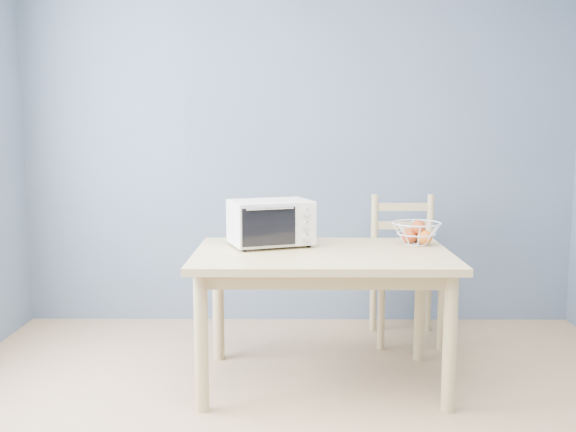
{
  "coord_description": "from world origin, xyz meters",
  "views": [
    {
      "loc": [
        -0.05,
        -2.41,
        1.41
      ],
      "look_at": [
        -0.07,
        1.16,
        0.93
      ],
      "focal_mm": 40.0,
      "sensor_mm": 36.0,
      "label": 1
    }
  ],
  "objects_px": {
    "dining_table": "(322,270)",
    "fruit_basket": "(417,232)",
    "toaster_oven": "(268,222)",
    "dining_chair": "(405,269)"
  },
  "relations": [
    {
      "from": "toaster_oven",
      "to": "dining_chair",
      "type": "bearing_deg",
      "value": 15.48
    },
    {
      "from": "dining_table",
      "to": "dining_chair",
      "type": "distance_m",
      "value": 1.02
    },
    {
      "from": "dining_table",
      "to": "toaster_oven",
      "type": "bearing_deg",
      "value": 152.48
    },
    {
      "from": "dining_table",
      "to": "toaster_oven",
      "type": "distance_m",
      "value": 0.42
    },
    {
      "from": "dining_table",
      "to": "toaster_oven",
      "type": "xyz_separation_m",
      "value": [
        -0.31,
        0.16,
        0.24
      ]
    },
    {
      "from": "dining_table",
      "to": "fruit_basket",
      "type": "bearing_deg",
      "value": 20.61
    },
    {
      "from": "dining_table",
      "to": "fruit_basket",
      "type": "height_order",
      "value": "fruit_basket"
    },
    {
      "from": "toaster_oven",
      "to": "dining_chair",
      "type": "height_order",
      "value": "toaster_oven"
    },
    {
      "from": "dining_chair",
      "to": "fruit_basket",
      "type": "bearing_deg",
      "value": -95.12
    },
    {
      "from": "toaster_oven",
      "to": "dining_chair",
      "type": "xyz_separation_m",
      "value": [
        0.91,
        0.64,
        -0.41
      ]
    }
  ]
}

